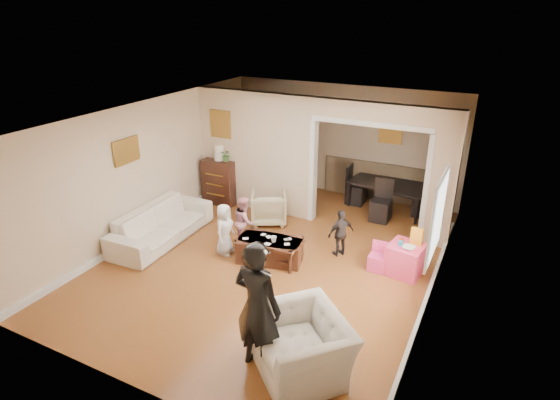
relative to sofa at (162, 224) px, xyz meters
The scene contains 27 objects.
floor 2.33m from the sofa, ahead, with size 7.00×7.00×0.00m, color #9F5829.
partition_left 2.55m from the sofa, 67.65° to the left, with size 2.75×0.18×2.60m, color beige.
partition_right 5.32m from the sofa, 24.70° to the left, with size 0.55×0.18×2.60m, color beige.
partition_header 4.53m from the sofa, 32.92° to the left, with size 2.22×0.18×0.35m, color beige.
window_pane 5.15m from the sofa, ahead, with size 0.03×0.95×1.10m, color white.
framed_art_partition 2.58m from the sofa, 87.99° to the left, with size 0.45×0.03×0.55m, color brown.
framed_art_sofa_wall 1.55m from the sofa, 153.67° to the right, with size 0.03×0.55×0.40m, color brown.
framed_art_alcove 5.28m from the sofa, 48.58° to the left, with size 0.45×0.03×0.55m, color brown.
sofa is the anchor object (origin of this frame).
armchair_back 2.20m from the sofa, 47.68° to the left, with size 0.71×0.73×0.67m, color tan.
armchair_front 4.32m from the sofa, 26.94° to the right, with size 1.17×1.03×0.76m, color white.
dresser 2.04m from the sofa, 89.48° to the left, with size 0.76×0.43×1.04m, color black.
table_lamp 2.22m from the sofa, 89.48° to the left, with size 0.22×0.22×0.36m, color #F1DDC4.
potted_plant 2.21m from the sofa, 83.86° to the left, with size 0.26×0.22×0.29m, color #437031.
coffee_table 2.26m from the sofa, ahead, with size 1.12×0.56×0.42m, color #381B12.
coffee_cup 2.36m from the sofa, ahead, with size 0.11×0.11×0.10m, color silver.
play_table 4.58m from the sofa, 11.21° to the left, with size 0.56×0.56×0.53m, color #FF4376.
cereal_box 4.73m from the sofa, 12.12° to the left, with size 0.20×0.07×0.30m, color yellow.
cyan_cup 4.48m from the sofa, 10.83° to the left, with size 0.08×0.08×0.08m, color #2599BB.
toy_block 4.50m from the sofa, 13.01° to the left, with size 0.08×0.06×0.05m, color #B32F16.
play_bowl 4.62m from the sofa, ahead, with size 0.21×0.21×0.05m, color white.
dining_table 4.92m from the sofa, 43.71° to the left, with size 1.75×0.98×0.62m, color black.
adult_person 3.98m from the sofa, 32.42° to the right, with size 0.65×0.42×1.77m, color black.
child_kneel_a 1.41m from the sofa, ahead, with size 0.48×0.31×0.98m, color white.
child_kneel_b 1.65m from the sofa, 19.12° to the left, with size 0.48×0.37×0.99m, color #CC808B.
child_toddler 3.44m from the sofa, 16.66° to the left, with size 0.52×0.22×0.89m, color black.
craft_papers 2.29m from the sofa, ahead, with size 0.87×0.45×0.00m.
Camera 1 is at (3.34, -6.43, 4.22)m, focal length 29.27 mm.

